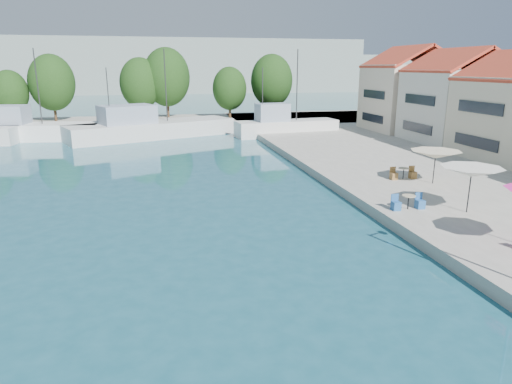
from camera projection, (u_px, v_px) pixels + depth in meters
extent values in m
cube|color=gray|center=(134.00, 123.00, 62.96)|extent=(90.00, 16.00, 0.60)
cube|color=gray|center=(71.00, 66.00, 143.82)|extent=(180.00, 40.00, 16.00)
cube|color=gray|center=(270.00, 72.00, 177.82)|extent=(140.00, 40.00, 12.00)
cube|color=silver|center=(456.00, 106.00, 45.12)|extent=(8.00, 8.50, 7.00)
pyramid|color=#C9462C|center=(462.00, 50.00, 43.71)|extent=(8.40, 8.80, 1.80)
cube|color=beige|center=(408.00, 98.00, 53.52)|extent=(8.60, 8.50, 7.50)
pyramid|color=#C9462C|center=(412.00, 48.00, 52.04)|extent=(9.00, 8.80, 1.80)
cube|color=white|center=(29.00, 134.00, 50.60)|extent=(15.73, 5.85, 2.20)
cube|color=#8A98AA|center=(5.00, 115.00, 49.82)|extent=(4.95, 3.61, 2.00)
cylinder|color=#2D2D2D|center=(38.00, 87.00, 49.38)|extent=(0.12, 0.12, 8.00)
cube|color=silver|center=(153.00, 131.00, 52.36)|extent=(19.42, 11.68, 2.20)
cube|color=#8A98AA|center=(127.00, 114.00, 50.24)|extent=(6.69, 5.65, 2.00)
cylinder|color=#2D2D2D|center=(166.00, 86.00, 52.04)|extent=(0.12, 0.12, 8.00)
cylinder|color=#2D2D2D|center=(108.00, 97.00, 48.67)|extent=(0.10, 0.10, 6.00)
cube|color=silver|center=(287.00, 130.00, 53.62)|extent=(12.32, 4.35, 2.20)
cube|color=#8A98AA|center=(272.00, 112.00, 52.52)|extent=(3.85, 2.77, 2.00)
cylinder|color=#2D2D2D|center=(297.00, 85.00, 52.63)|extent=(0.12, 0.12, 8.00)
cylinder|color=#2D2D2D|center=(263.00, 95.00, 51.62)|extent=(0.10, 0.10, 6.00)
cylinder|color=#3F2B19|center=(12.00, 111.00, 61.04)|extent=(0.36, 0.36, 3.07)
ellipsoid|color=#183711|center=(10.00, 92.00, 60.38)|extent=(4.67, 4.67, 5.84)
cylinder|color=#3F2B19|center=(55.00, 106.00, 62.73)|extent=(0.36, 0.36, 3.99)
ellipsoid|color=#183711|center=(52.00, 83.00, 61.88)|extent=(6.07, 6.07, 7.59)
cylinder|color=#3F2B19|center=(142.00, 105.00, 66.20)|extent=(0.36, 0.36, 3.82)
ellipsoid|color=#183711|center=(140.00, 83.00, 65.39)|extent=(5.81, 5.81, 7.26)
cylinder|color=#3F2B19|center=(168.00, 102.00, 67.46)|extent=(0.36, 0.36, 4.46)
ellipsoid|color=#183711|center=(167.00, 77.00, 66.51)|extent=(6.78, 6.78, 8.47)
cylinder|color=#3F2B19|center=(230.00, 107.00, 66.62)|extent=(0.36, 0.36, 3.25)
ellipsoid|color=#183711|center=(230.00, 89.00, 65.93)|extent=(4.93, 4.93, 6.17)
cylinder|color=#3F2B19|center=(271.00, 103.00, 68.22)|extent=(0.36, 0.36, 4.05)
ellipsoid|color=#183711|center=(272.00, 81.00, 67.36)|extent=(6.16, 6.16, 7.70)
cylinder|color=black|center=(469.00, 190.00, 23.35)|extent=(0.06, 0.06, 2.40)
cone|color=silver|center=(472.00, 172.00, 23.10)|extent=(3.12, 3.12, 0.50)
cylinder|color=black|center=(434.00, 167.00, 29.20)|extent=(0.06, 0.06, 2.15)
cone|color=beige|center=(436.00, 154.00, 28.98)|extent=(3.19, 3.19, 0.50)
cylinder|color=black|center=(408.00, 203.00, 24.04)|extent=(0.06, 0.06, 0.74)
cylinder|color=tan|center=(409.00, 196.00, 23.94)|extent=(0.70, 0.70, 0.04)
cube|color=#265998|center=(420.00, 204.00, 24.22)|extent=(0.42, 0.42, 0.46)
cube|color=#265998|center=(396.00, 206.00, 23.93)|extent=(0.42, 0.42, 0.46)
cylinder|color=black|center=(403.00, 174.00, 30.53)|extent=(0.06, 0.06, 0.74)
cylinder|color=tan|center=(404.00, 168.00, 30.43)|extent=(0.70, 0.70, 0.04)
cube|color=brown|center=(413.00, 175.00, 30.71)|extent=(0.42, 0.42, 0.46)
cube|color=brown|center=(394.00, 176.00, 30.42)|extent=(0.42, 0.42, 0.46)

